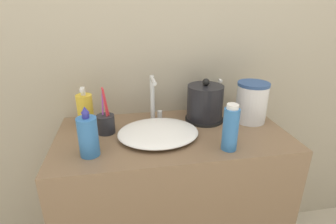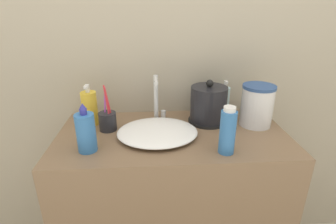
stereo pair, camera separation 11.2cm
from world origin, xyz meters
name	(u,v)px [view 1 (the left image)]	position (x,y,z in m)	size (l,w,h in m)	color
wall_back	(162,23)	(0.00, 0.53, 1.30)	(6.00, 0.04, 2.60)	#ADA38E
vanity_counter	(172,208)	(0.00, 0.25, 0.43)	(1.01, 0.51, 0.85)	brown
sink_basin	(158,132)	(-0.07, 0.23, 0.87)	(0.35, 0.30, 0.04)	white
faucet	(154,97)	(-0.06, 0.41, 0.97)	(0.06, 0.12, 0.22)	silver
electric_kettle	(205,104)	(0.18, 0.36, 0.94)	(0.18, 0.18, 0.21)	black
toothbrush_cup	(106,123)	(-0.29, 0.31, 0.90)	(0.08, 0.08, 0.21)	#232328
lotion_bottle	(218,99)	(0.28, 0.45, 0.93)	(0.05, 0.05, 0.18)	silver
shampoo_bottle	(231,128)	(0.19, 0.08, 0.94)	(0.06, 0.06, 0.19)	#3370B7
mouthwash_bottle	(88,136)	(-0.34, 0.13, 0.93)	(0.07, 0.07, 0.20)	#3370B7
hand_cream_bottle	(86,111)	(-0.38, 0.37, 0.94)	(0.07, 0.07, 0.19)	gold
water_pitcher	(252,102)	(0.39, 0.32, 0.95)	(0.15, 0.15, 0.19)	silver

